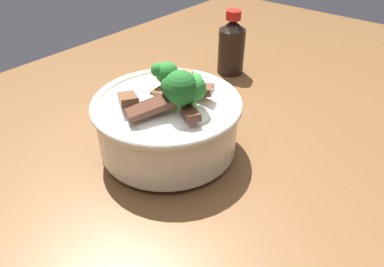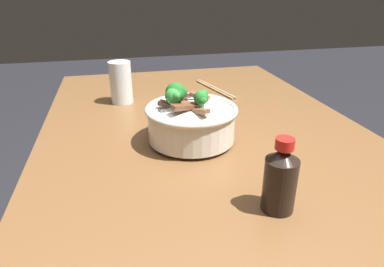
# 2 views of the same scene
# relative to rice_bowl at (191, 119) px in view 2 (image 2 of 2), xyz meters

# --- Properties ---
(dining_table) EXTENTS (1.51, 0.82, 0.83)m
(dining_table) POSITION_rel_rice_bowl_xyz_m (0.07, 0.05, -0.16)
(dining_table) COLOR brown
(dining_table) RESTS_ON ground
(rice_bowl) EXTENTS (0.21, 0.21, 0.14)m
(rice_bowl) POSITION_rel_rice_bowl_xyz_m (0.00, 0.00, 0.00)
(rice_bowl) COLOR silver
(rice_bowl) RESTS_ON dining_table
(drinking_glass) EXTENTS (0.07, 0.07, 0.13)m
(drinking_glass) POSITION_rel_rice_bowl_xyz_m (-0.32, -0.15, -0.00)
(drinking_glass) COLOR white
(drinking_glass) RESTS_ON dining_table
(chopsticks_pair) EXTENTS (0.24, 0.08, 0.01)m
(chopsticks_pair) POSITION_rel_rice_bowl_xyz_m (-0.38, 0.17, -0.06)
(chopsticks_pair) COLOR tan
(chopsticks_pair) RESTS_ON dining_table
(soy_sauce_bottle) EXTENTS (0.05, 0.05, 0.13)m
(soy_sauce_bottle) POSITION_rel_rice_bowl_xyz_m (0.28, 0.08, -0.00)
(soy_sauce_bottle) COLOR black
(soy_sauce_bottle) RESTS_ON dining_table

